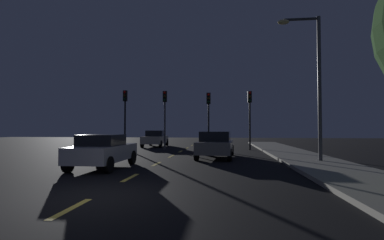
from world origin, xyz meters
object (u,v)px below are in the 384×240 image
(traffic_signal_center_left, at_px, (165,108))
(traffic_signal_center_right, at_px, (209,110))
(traffic_signal_far_right, at_px, (250,109))
(car_stopped_ahead, at_px, (216,144))
(car_oncoming_far, at_px, (155,138))
(street_lamp_right, at_px, (313,74))
(car_adjacent_lane, at_px, (103,151))
(traffic_signal_far_left, at_px, (125,108))

(traffic_signal_center_left, distance_m, traffic_signal_center_right, 3.59)
(traffic_signal_far_right, bearing_deg, car_stopped_ahead, -111.49)
(car_oncoming_far, xyz_separation_m, street_lamp_right, (10.74, -12.06, 3.55))
(car_adjacent_lane, bearing_deg, traffic_signal_far_left, 105.25)
(street_lamp_right, bearing_deg, traffic_signal_far_left, 145.56)
(car_adjacent_lane, distance_m, street_lamp_right, 10.42)
(street_lamp_right, bearing_deg, traffic_signal_center_left, 136.77)
(traffic_signal_far_left, xyz_separation_m, traffic_signal_far_right, (10.22, -0.00, -0.14))
(car_adjacent_lane, xyz_separation_m, car_oncoming_far, (-1.32, 14.70, 0.03))
(traffic_signal_center_left, relative_size, traffic_signal_far_right, 1.02)
(traffic_signal_center_left, relative_size, car_adjacent_lane, 1.22)
(traffic_signal_far_right, bearing_deg, traffic_signal_far_left, 180.00)
(traffic_signal_far_right, xyz_separation_m, car_oncoming_far, (-8.49, 3.50, -2.51))
(traffic_signal_center_left, height_order, car_adjacent_lane, traffic_signal_center_left)
(traffic_signal_far_right, bearing_deg, car_adjacent_lane, -122.65)
(traffic_signal_far_left, height_order, car_adjacent_lane, traffic_signal_far_left)
(car_adjacent_lane, bearing_deg, traffic_signal_center_left, 88.35)
(traffic_signal_far_right, distance_m, street_lamp_right, 8.91)
(car_stopped_ahead, bearing_deg, street_lamp_right, -24.47)
(traffic_signal_far_left, bearing_deg, car_oncoming_far, 63.63)
(traffic_signal_far_left, relative_size, street_lamp_right, 0.68)
(traffic_signal_center_right, height_order, car_stopped_ahead, traffic_signal_center_right)
(traffic_signal_far_left, bearing_deg, car_adjacent_lane, -74.75)
(traffic_signal_center_left, bearing_deg, car_stopped_ahead, -55.83)
(car_oncoming_far, height_order, street_lamp_right, street_lamp_right)
(car_oncoming_far, bearing_deg, traffic_signal_far_right, -22.41)
(traffic_signal_center_left, relative_size, traffic_signal_center_right, 1.04)
(traffic_signal_far_right, relative_size, car_adjacent_lane, 1.19)
(traffic_signal_center_right, relative_size, traffic_signal_far_right, 0.98)
(car_oncoming_far, bearing_deg, car_adjacent_lane, -84.88)
(traffic_signal_far_left, xyz_separation_m, car_stopped_ahead, (7.71, -6.39, -2.65))
(traffic_signal_center_left, xyz_separation_m, traffic_signal_center_right, (3.58, -0.00, -0.13))
(traffic_signal_far_left, xyz_separation_m, traffic_signal_center_left, (3.37, -0.00, -0.07))
(traffic_signal_far_right, distance_m, car_adjacent_lane, 13.54)
(traffic_signal_far_left, bearing_deg, car_stopped_ahead, -39.64)
(traffic_signal_center_left, distance_m, car_adjacent_lane, 11.50)
(car_stopped_ahead, relative_size, car_adjacent_lane, 1.16)
(traffic_signal_far_left, distance_m, traffic_signal_far_right, 10.23)
(traffic_signal_center_left, distance_m, car_stopped_ahead, 8.14)
(traffic_signal_far_right, bearing_deg, traffic_signal_center_left, 180.00)
(traffic_signal_center_right, xyz_separation_m, traffic_signal_far_right, (3.27, 0.00, 0.05))
(traffic_signal_center_left, xyz_separation_m, street_lamp_right, (9.10, -8.56, 0.97))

